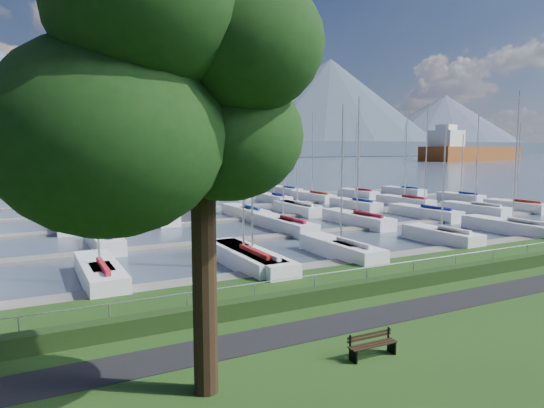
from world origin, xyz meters
TOP-DOWN VIEW (x-y plane):
  - path at (0.00, -3.00)m, footprint 160.00×2.00m
  - water at (0.00, 260.00)m, footprint 800.00×540.00m
  - hedge at (0.00, -0.40)m, footprint 80.00×0.70m
  - fence at (0.00, 0.00)m, footprint 80.00×0.04m
  - foothill at (0.00, 330.00)m, footprint 900.00×80.00m
  - mountains at (7.35, 404.62)m, footprint 1190.00×360.00m
  - docks at (0.00, 26.00)m, footprint 90.00×41.60m
  - bench_left at (-5.51, -6.00)m, footprint 1.81×0.44m
  - tree at (-12.49, -6.20)m, footprint 7.85×6.95m
  - crane at (-0.49, 28.97)m, footprint 5.27×13.27m
  - cargo_ship_mid at (22.36, 216.27)m, footprint 94.31×26.31m
  - cargo_ship_east at (206.88, 173.50)m, footprint 77.86×31.14m
  - sailboat_fleet at (-1.75, 28.96)m, footprint 75.61×49.54m

SIDE VIEW (x-z plane):
  - water at x=0.00m, z-range -0.50..-0.30m
  - docks at x=0.00m, z-range -0.34..-0.09m
  - path at x=0.00m, z-range -0.01..0.03m
  - hedge at x=0.00m, z-range 0.00..0.70m
  - bench_left at x=-5.51m, z-range -0.01..0.84m
  - fence at x=0.00m, z-range 1.18..1.22m
  - cargo_ship_mid at x=22.36m, z-range -7.15..14.35m
  - cargo_ship_east at x=206.88m, z-range -6.94..14.56m
  - sailboat_fleet at x=-1.75m, z-range -1.22..11.86m
  - crane at x=-0.49m, z-range -5.85..16.50m
  - foothill at x=0.00m, z-range 0.00..12.00m
  - tree at x=-12.49m, z-range 2.20..14.32m
  - mountains at x=7.35m, z-range -10.82..104.18m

